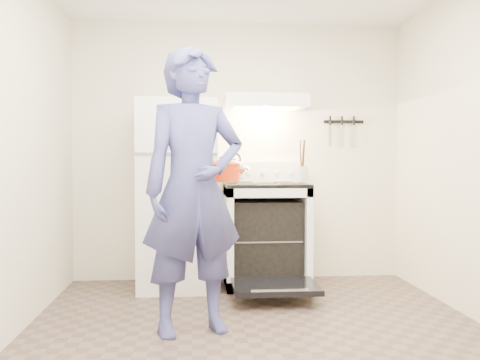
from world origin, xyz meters
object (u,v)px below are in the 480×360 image
(stove_body, at_px, (266,236))
(person, at_px, (194,190))
(dutch_oven, at_px, (222,173))
(refrigerator, at_px, (178,195))
(tea_kettle, at_px, (234,168))

(stove_body, bearing_deg, person, -116.63)
(stove_body, height_order, dutch_oven, dutch_oven)
(refrigerator, bearing_deg, tea_kettle, 15.98)
(stove_body, distance_m, person, 1.56)
(tea_kettle, bearing_deg, stove_body, -23.79)
(stove_body, xyz_separation_m, person, (-0.66, -1.32, 0.50))
(person, height_order, dutch_oven, person)
(tea_kettle, xyz_separation_m, dutch_oven, (-0.17, -1.06, -0.03))
(person, distance_m, dutch_oven, 0.45)
(stove_body, relative_size, tea_kettle, 3.20)
(stove_body, bearing_deg, dutch_oven, -115.97)
(refrigerator, relative_size, dutch_oven, 4.97)
(tea_kettle, bearing_deg, refrigerator, -164.02)
(refrigerator, bearing_deg, stove_body, 1.77)
(dutch_oven, bearing_deg, person, -118.18)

